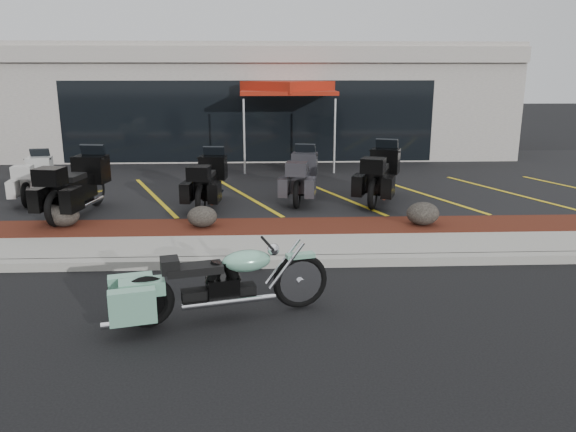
{
  "coord_description": "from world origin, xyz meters",
  "views": [
    {
      "loc": [
        0.47,
        -7.84,
        3.15
      ],
      "look_at": [
        0.86,
        1.2,
        0.77
      ],
      "focal_mm": 35.0,
      "sensor_mm": 36.0,
      "label": 1
    }
  ],
  "objects_px": {
    "hero_cruiser": "(300,273)",
    "touring_white": "(42,172)",
    "traffic_cone": "(215,170)",
    "popup_canopy": "(288,89)"
  },
  "relations": [
    {
      "from": "hero_cruiser",
      "to": "touring_white",
      "type": "distance_m",
      "value": 8.96
    },
    {
      "from": "hero_cruiser",
      "to": "popup_canopy",
      "type": "bearing_deg",
      "value": 73.99
    },
    {
      "from": "hero_cruiser",
      "to": "touring_white",
      "type": "height_order",
      "value": "touring_white"
    },
    {
      "from": "hero_cruiser",
      "to": "touring_white",
      "type": "relative_size",
      "value": 1.46
    },
    {
      "from": "traffic_cone",
      "to": "popup_canopy",
      "type": "distance_m",
      "value": 3.65
    },
    {
      "from": "touring_white",
      "to": "popup_canopy",
      "type": "distance_m",
      "value": 7.57
    },
    {
      "from": "traffic_cone",
      "to": "popup_canopy",
      "type": "relative_size",
      "value": 0.15
    },
    {
      "from": "hero_cruiser",
      "to": "traffic_cone",
      "type": "xyz_separation_m",
      "value": [
        -1.85,
        8.67,
        -0.12
      ]
    },
    {
      "from": "touring_white",
      "to": "popup_canopy",
      "type": "xyz_separation_m",
      "value": [
        6.2,
        3.94,
        1.83
      ]
    },
    {
      "from": "hero_cruiser",
      "to": "popup_canopy",
      "type": "xyz_separation_m",
      "value": [
        0.29,
        10.68,
        2.05
      ]
    }
  ]
}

